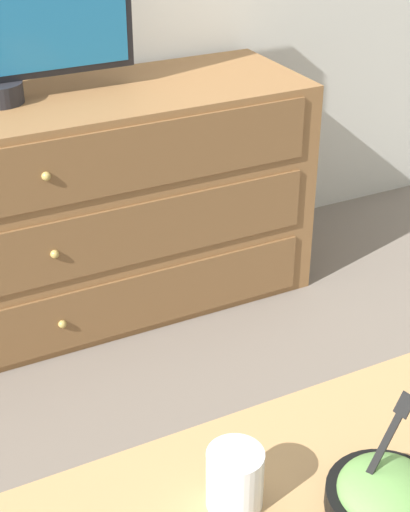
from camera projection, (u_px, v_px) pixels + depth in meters
The scene contains 4 objects.
ground_plane at pixel (32, 275), 2.66m from camera, with size 12.00×12.00×0.00m, color #70665B.
dresser at pixel (31, 219), 2.28m from camera, with size 1.68×0.47×0.68m.
takeout_bowl at pixel (387, 495), 1.21m from camera, with size 0.19×0.19×0.18m.
drink_cup at pixel (235, 481), 1.21m from camera, with size 0.09×0.09×0.10m.
Camera 1 is at (-0.49, -2.30, 1.38)m, focal length 55.00 mm.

